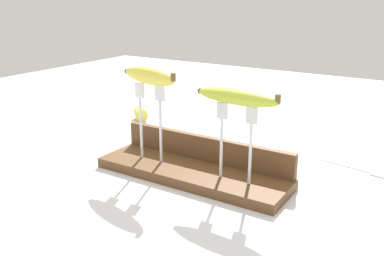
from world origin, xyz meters
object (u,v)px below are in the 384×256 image
fork_stand_right (236,136)px  banana_raised_left (149,76)px  banana_raised_right (237,97)px  fork_stand_left (150,116)px  banana_chunk_near (141,114)px  fork_fallen_near (361,169)px

fork_stand_right → banana_raised_left: banana_raised_left is taller
fork_stand_right → banana_raised_right: 0.09m
fork_stand_left → banana_chunk_near: (-0.30, 0.32, -0.12)m
banana_raised_right → banana_chunk_near: banana_raised_right is taller
banana_raised_left → banana_raised_right: size_ratio=0.93×
banana_raised_left → fork_fallen_near: bearing=30.5°
banana_raised_right → banana_chunk_near: bearing=148.4°
banana_raised_right → fork_stand_right: bearing=-3.2°
banana_raised_left → fork_stand_right: bearing=-0.0°
fork_fallen_near → banana_chunk_near: bearing=175.4°
banana_raised_left → banana_chunk_near: 0.49m
banana_raised_left → banana_raised_right: banana_raised_left is taller
banana_chunk_near → fork_stand_left: bearing=-47.7°
banana_raised_right → fork_fallen_near: (0.22, 0.26, -0.21)m
fork_stand_right → banana_raised_left: size_ratio=0.93×
fork_fallen_near → fork_stand_left: bearing=-149.5°
banana_raised_right → banana_chunk_near: 0.65m
banana_raised_left → fork_fallen_near: banana_raised_left is taller
banana_raised_left → fork_fallen_near: (0.45, 0.26, -0.23)m
banana_raised_right → fork_fallen_near: 0.40m
fork_stand_right → banana_raised_right: (-0.00, 0.00, 0.09)m
fork_fallen_near → banana_raised_right: bearing=-129.5°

